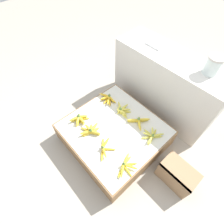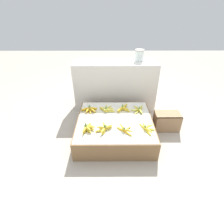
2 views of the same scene
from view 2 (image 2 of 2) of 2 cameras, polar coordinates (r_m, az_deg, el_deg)
ground_plane at (r=2.51m, az=0.88°, el=-7.42°), size 10.00×10.00×0.00m
display_platform at (r=2.43m, az=0.91°, el=-5.07°), size 1.01×0.98×0.26m
back_vendor_table at (r=3.01m, az=1.05°, el=8.81°), size 1.34×0.44×0.80m
wooden_crate at (r=2.68m, az=17.46°, el=-2.83°), size 0.36×0.22×0.25m
banana_bunch_front_left at (r=2.17m, az=-8.04°, el=-5.17°), size 0.16×0.21×0.11m
banana_bunch_front_midleft at (r=2.15m, az=-2.57°, el=-5.27°), size 0.23×0.24×0.11m
banana_bunch_front_midright at (r=2.14m, az=4.23°, el=-5.75°), size 0.21×0.24×0.09m
banana_bunch_front_right at (r=2.21m, az=11.27°, el=-5.12°), size 0.19×0.26×0.08m
banana_bunch_middle_left at (r=2.54m, az=-7.32°, el=0.83°), size 0.24×0.15×0.10m
banana_bunch_middle_midleft at (r=2.52m, az=-1.72°, el=0.95°), size 0.24×0.18×0.10m
banana_bunch_middle_midright at (r=2.55m, az=3.70°, el=1.25°), size 0.21×0.22×0.10m
banana_bunch_middle_right at (r=2.55m, az=8.66°, el=0.79°), size 0.20×0.23×0.09m
glass_jar at (r=2.90m, az=8.91°, el=17.82°), size 0.14×0.14×0.18m
foam_tray_white at (r=2.93m, az=-4.52°, el=16.58°), size 0.21×0.21×0.02m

